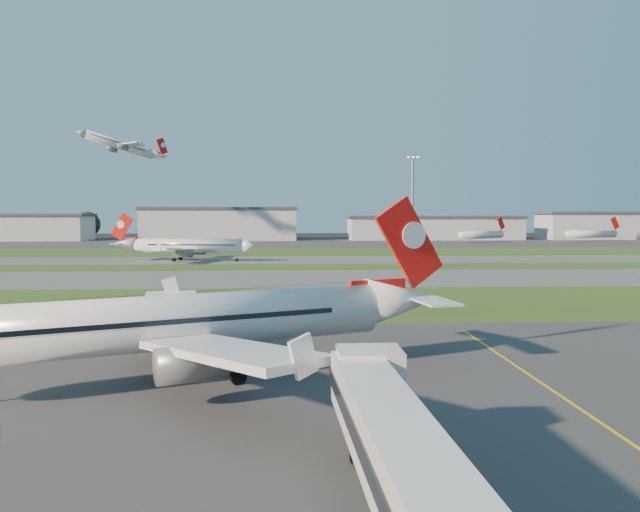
{
  "coord_description": "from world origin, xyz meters",
  "views": [
    {
      "loc": [
        -13.83,
        -35.05,
        12.73
      ],
      "look_at": [
        -9.57,
        46.79,
        7.0
      ],
      "focal_mm": 35.0,
      "sensor_mm": 36.0,
      "label": 1
    }
  ],
  "objects": [
    {
      "name": "apron_far",
      "position": [
        0.0,
        225.0,
        0.01
      ],
      "size": [
        400.0,
        80.0,
        0.01
      ],
      "primitive_type": "cube",
      "color": "#333335",
      "rests_on": "ground"
    },
    {
      "name": "tree_mid_east",
      "position": [
        40.0,
        269.0,
        6.81
      ],
      "size": [
        11.55,
        11.55,
        12.6
      ],
      "color": "black",
      "rests_on": "ground"
    },
    {
      "name": "apron_near",
      "position": [
        0.0,
        0.0,
        0.01
      ],
      "size": [
        300.0,
        70.0,
        0.01
      ],
      "primitive_type": "cube",
      "color": "#333335",
      "rests_on": "ground"
    },
    {
      "name": "hangar_far_east",
      "position": [
        155.0,
        255.0,
        6.64
      ],
      "size": [
        96.9,
        23.0,
        13.2
      ],
      "color": "#ABAEB4",
      "rests_on": "ground"
    },
    {
      "name": "tree_east",
      "position": [
        115.0,
        267.0,
        6.16
      ],
      "size": [
        10.45,
        10.45,
        11.4
      ],
      "color": "black",
      "rests_on": "ground"
    },
    {
      "name": "ground",
      "position": [
        0.0,
        0.0,
        0.0
      ],
      "size": [
        700.0,
        700.0,
        0.0
      ],
      "primitive_type": "plane",
      "color": "black",
      "rests_on": "ground"
    },
    {
      "name": "mini_jet_far",
      "position": [
        119.93,
        233.02,
        3.28
      ],
      "size": [
        28.1,
        9.66,
        9.48
      ],
      "rotation": [
        0.0,
        0.0,
        0.26
      ],
      "color": "white",
      "rests_on": "ground"
    },
    {
      "name": "airliner_departing",
      "position": [
        -79.73,
        216.65,
        39.29
      ],
      "size": [
        28.62,
        24.99,
        10.83
      ],
      "rotation": [
        0.0,
        0.0,
        0.66
      ],
      "color": "white"
    },
    {
      "name": "taxiway_a",
      "position": [
        0.0,
        85.0,
        0.01
      ],
      "size": [
        300.0,
        32.0,
        0.01
      ],
      "primitive_type": "cube",
      "color": "#515154",
      "rests_on": "ground"
    },
    {
      "name": "taxiway_b",
      "position": [
        0.0,
        132.0,
        0.01
      ],
      "size": [
        300.0,
        26.0,
        0.01
      ],
      "primitive_type": "cube",
      "color": "#515154",
      "rests_on": "ground"
    },
    {
      "name": "yellow_line",
      "position": [
        5.0,
        0.0,
        0.0
      ],
      "size": [
        0.25,
        60.0,
        0.02
      ],
      "primitive_type": "cube",
      "color": "gold",
      "rests_on": "ground"
    },
    {
      "name": "airliner_taxiing",
      "position": [
        -39.8,
        129.18,
        3.95
      ],
      "size": [
        35.82,
        30.15,
        11.24
      ],
      "rotation": [
        0.0,
        0.0,
        2.98
      ],
      "color": "white",
      "rests_on": "ground"
    },
    {
      "name": "jet_bridge",
      "position": [
        -9.81,
        -15.24,
        4.01
      ],
      "size": [
        4.2,
        26.9,
        6.2
      ],
      "color": "silver",
      "rests_on": "ground"
    },
    {
      "name": "light_mast_centre",
      "position": [
        15.0,
        108.0,
        14.81
      ],
      "size": [
        3.2,
        0.7,
        25.8
      ],
      "color": "gray",
      "rests_on": "ground"
    },
    {
      "name": "tree_mid_west",
      "position": [
        -20.0,
        266.0,
        5.84
      ],
      "size": [
        9.9,
        9.9,
        10.8
      ],
      "color": "black",
      "rests_on": "ground"
    },
    {
      "name": "tree_west",
      "position": [
        -110.0,
        270.0,
        7.14
      ],
      "size": [
        12.1,
        12.1,
        13.2
      ],
      "color": "black",
      "rests_on": "ground"
    },
    {
      "name": "grass_strip_b",
      "position": [
        0.0,
        110.0,
        0.01
      ],
      "size": [
        300.0,
        18.0,
        0.01
      ],
      "primitive_type": "cube",
      "color": "#2D4316",
      "rests_on": "ground"
    },
    {
      "name": "grass_strip_a",
      "position": [
        0.0,
        52.0,
        0.01
      ],
      "size": [
        300.0,
        34.0,
        0.01
      ],
      "primitive_type": "cube",
      "color": "#2D4316",
      "rests_on": "ground"
    },
    {
      "name": "airliner_parked",
      "position": [
        -21.75,
        11.8,
        4.43
      ],
      "size": [
        38.17,
        32.41,
        12.61
      ],
      "rotation": [
        0.0,
        0.0,
        0.39
      ],
      "color": "white",
      "rests_on": "ground"
    },
    {
      "name": "hangar_east",
      "position": [
        55.0,
        255.0,
        5.64
      ],
      "size": [
        81.6,
        23.0,
        11.2
      ],
      "color": "#ABAEB4",
      "rests_on": "ground"
    },
    {
      "name": "grass_strip_c",
      "position": [
        0.0,
        165.0,
        0.01
      ],
      "size": [
        300.0,
        40.0,
        0.01
      ],
      "primitive_type": "cube",
      "color": "#2D4316",
      "rests_on": "ground"
    },
    {
      "name": "mini_jet_near",
      "position": [
        68.93,
        227.0,
        3.28
      ],
      "size": [
        25.09,
        16.78,
        9.48
      ],
      "rotation": [
        0.0,
        0.0,
        0.56
      ],
      "color": "white",
      "rests_on": "ground"
    },
    {
      "name": "hangar_west",
      "position": [
        -45.0,
        255.0,
        7.64
      ],
      "size": [
        71.4,
        23.0,
        15.2
      ],
      "color": "#ABAEB4",
      "rests_on": "ground"
    }
  ]
}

